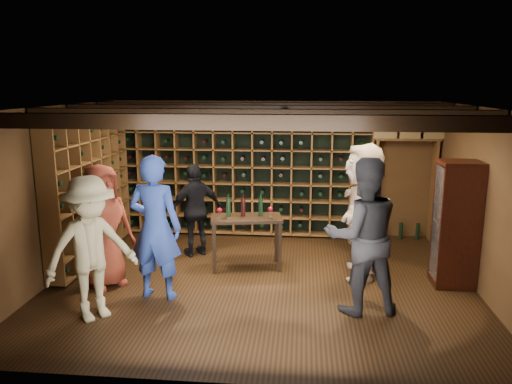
# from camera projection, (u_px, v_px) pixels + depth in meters

# --- Properties ---
(ground) EXTENTS (6.00, 6.00, 0.00)m
(ground) POSITION_uv_depth(u_px,v_px,m) (260.00, 282.00, 7.19)
(ground) COLOR black
(ground) RESTS_ON ground
(room_shell) EXTENTS (6.00, 6.00, 6.00)m
(room_shell) POSITION_uv_depth(u_px,v_px,m) (261.00, 113.00, 6.73)
(room_shell) COLOR #4F341B
(room_shell) RESTS_ON ground
(wine_rack_back) EXTENTS (4.65, 0.30, 2.20)m
(wine_rack_back) POSITION_uv_depth(u_px,v_px,m) (243.00, 175.00, 9.26)
(wine_rack_back) COLOR brown
(wine_rack_back) RESTS_ON ground
(wine_rack_left) EXTENTS (0.30, 2.65, 2.20)m
(wine_rack_left) POSITION_uv_depth(u_px,v_px,m) (90.00, 189.00, 8.01)
(wine_rack_left) COLOR brown
(wine_rack_left) RESTS_ON ground
(crate_shelf) EXTENTS (1.20, 0.32, 2.07)m
(crate_shelf) POSITION_uv_depth(u_px,v_px,m) (406.00, 155.00, 8.89)
(crate_shelf) COLOR brown
(crate_shelf) RESTS_ON ground
(display_cabinet) EXTENTS (0.55, 0.50, 1.75)m
(display_cabinet) POSITION_uv_depth(u_px,v_px,m) (455.00, 227.00, 6.95)
(display_cabinet) COLOR black
(display_cabinet) RESTS_ON ground
(man_blue_shirt) EXTENTS (0.76, 0.55, 1.93)m
(man_blue_shirt) POSITION_uv_depth(u_px,v_px,m) (155.00, 228.00, 6.52)
(man_blue_shirt) COLOR navy
(man_blue_shirt) RESTS_ON ground
(man_grey_suit) EXTENTS (1.07, 0.91, 1.96)m
(man_grey_suit) POSITION_uv_depth(u_px,v_px,m) (363.00, 236.00, 6.11)
(man_grey_suit) COLOR black
(man_grey_suit) RESTS_ON ground
(guest_red_floral) EXTENTS (0.98, 1.01, 1.74)m
(guest_red_floral) POSITION_uv_depth(u_px,v_px,m) (103.00, 226.00, 6.92)
(guest_red_floral) COLOR maroon
(guest_red_floral) RESTS_ON ground
(guest_woman_black) EXTENTS (0.96, 0.83, 1.54)m
(guest_woman_black) POSITION_uv_depth(u_px,v_px,m) (196.00, 210.00, 8.20)
(guest_woman_black) COLOR black
(guest_woman_black) RESTS_ON ground
(guest_khaki) EXTENTS (1.26, 1.27, 1.76)m
(guest_khaki) POSITION_uv_depth(u_px,v_px,m) (91.00, 249.00, 5.94)
(guest_khaki) COLOR #989069
(guest_khaki) RESTS_ON ground
(guest_beige) EXTENTS (0.77, 1.89, 1.99)m
(guest_beige) POSITION_uv_depth(u_px,v_px,m) (363.00, 211.00, 7.27)
(guest_beige) COLOR tan
(guest_beige) RESTS_ON ground
(tasting_table) EXTENTS (1.16, 0.71, 1.09)m
(tasting_table) POSITION_uv_depth(u_px,v_px,m) (246.00, 222.00, 7.64)
(tasting_table) COLOR black
(tasting_table) RESTS_ON ground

